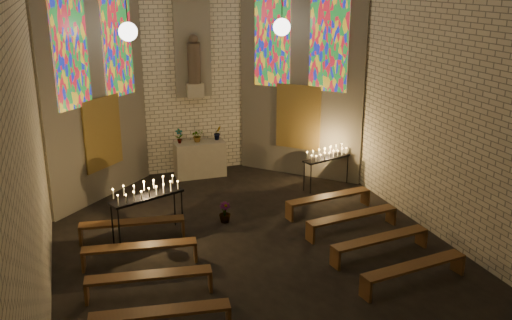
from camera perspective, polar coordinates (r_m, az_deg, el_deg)
The scene contains 17 objects.
floor at distance 11.50m, azimuth 0.80°, elevation -10.26°, with size 12.00×12.00×0.00m, color black.
room at distance 13.46m, azimuth -3.99°, elevation 10.59°, with size 8.22×12.43×7.00m.
altar at distance 16.15m, azimuth -5.63°, elevation 0.10°, with size 1.40×0.60×1.00m, color #BBB398.
flower_vase_left at distance 15.89m, azimuth -7.69°, elevation 2.39°, with size 0.22×0.15×0.41m, color #4C723F.
flower_vase_center at distance 15.98m, azimuth -5.88°, elevation 2.45°, with size 0.33×0.28×0.36m, color #4C723F.
flower_vase_right at distance 16.15m, azimuth -3.87°, elevation 2.74°, with size 0.22×0.18×0.40m, color #4C723F.
aisle_flower_pot at distance 13.19m, azimuth -3.13°, elevation -5.26°, with size 0.27×0.27×0.48m, color #4C723F.
votive_stand_left at distance 12.37m, azimuth -10.88°, elevation -3.24°, with size 1.67×0.96×1.20m.
votive_stand_right at distance 15.22m, azimuth 7.10°, elevation 0.47°, with size 1.45×0.74×1.04m.
pew_left_0 at distance 12.60m, azimuth -12.27°, elevation -6.31°, with size 2.24×0.60×0.43m.
pew_right_0 at distance 13.79m, azimuth 7.29°, elevation -3.83°, with size 2.24×0.60×0.43m.
pew_left_1 at distance 11.52m, azimuth -11.54°, elevation -8.67°, with size 2.24×0.60×0.43m.
pew_right_1 at distance 12.81m, azimuth 9.61°, elevation -5.71°, with size 2.24×0.60×0.43m.
pew_left_2 at distance 10.46m, azimuth -10.65°, elevation -11.52°, with size 2.24×0.60×0.43m.
pew_right_2 at distance 11.87m, azimuth 12.34°, elevation -7.88°, with size 2.24×0.60×0.43m.
pew_left_3 at distance 9.44m, azimuth -9.53°, elevation -14.99°, with size 2.24×0.60×0.43m.
pew_right_3 at distance 10.98m, azimuth 15.55°, elevation -10.39°, with size 2.24×0.60×0.43m.
Camera 1 is at (-3.39, -9.54, 5.46)m, focal length 40.00 mm.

